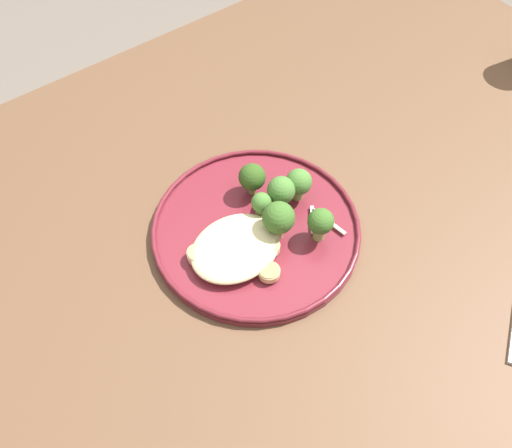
{
  "coord_description": "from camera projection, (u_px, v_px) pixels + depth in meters",
  "views": [
    {
      "loc": [
        0.3,
        0.31,
        1.35
      ],
      "look_at": [
        0.04,
        -0.03,
        0.76
      ],
      "focal_mm": 37.15,
      "sensor_mm": 36.0,
      "label": 1
    }
  ],
  "objects": [
    {
      "name": "ground",
      "position": [
        276.0,
        396.0,
        1.35
      ],
      "size": [
        6.0,
        6.0,
        0.0
      ],
      "primitive_type": "plane",
      "color": "#665B51"
    },
    {
      "name": "wooden_dining_table",
      "position": [
        290.0,
        259.0,
        0.81
      ],
      "size": [
        1.4,
        1.0,
        0.74
      ],
      "color": "brown",
      "rests_on": "ground"
    },
    {
      "name": "dinner_plate",
      "position": [
        256.0,
        229.0,
        0.74
      ],
      "size": [
        0.29,
        0.29,
        0.02
      ],
      "color": "maroon",
      "rests_on": "wooden_dining_table"
    },
    {
      "name": "noodle_bed",
      "position": [
        235.0,
        248.0,
        0.7
      ],
      "size": [
        0.13,
        0.1,
        0.03
      ],
      "color": "beige",
      "rests_on": "dinner_plate"
    },
    {
      "name": "seared_scallop_right_edge",
      "position": [
        198.0,
        255.0,
        0.7
      ],
      "size": [
        0.03,
        0.03,
        0.01
      ],
      "color": "#E5C689",
      "rests_on": "dinner_plate"
    },
    {
      "name": "seared_scallop_center_golden",
      "position": [
        230.0,
        249.0,
        0.7
      ],
      "size": [
        0.03,
        0.03,
        0.01
      ],
      "color": "beige",
      "rests_on": "dinner_plate"
    },
    {
      "name": "seared_scallop_front_small",
      "position": [
        236.0,
        232.0,
        0.72
      ],
      "size": [
        0.03,
        0.03,
        0.02
      ],
      "color": "beige",
      "rests_on": "dinner_plate"
    },
    {
      "name": "seared_scallop_left_edge",
      "position": [
        269.0,
        272.0,
        0.68
      ],
      "size": [
        0.03,
        0.03,
        0.01
      ],
      "color": "#DBB77A",
      "rests_on": "dinner_plate"
    },
    {
      "name": "seared_scallop_on_noodles",
      "position": [
        270.0,
        247.0,
        0.7
      ],
      "size": [
        0.03,
        0.03,
        0.01
      ],
      "color": "#E5C689",
      "rests_on": "dinner_plate"
    },
    {
      "name": "broccoli_floret_front_edge",
      "position": [
        281.0,
        191.0,
        0.73
      ],
      "size": [
        0.04,
        0.04,
        0.05
      ],
      "color": "#89A356",
      "rests_on": "dinner_plate"
    },
    {
      "name": "broccoli_floret_center_pile",
      "position": [
        321.0,
        223.0,
        0.7
      ],
      "size": [
        0.04,
        0.04,
        0.05
      ],
      "color": "#89A356",
      "rests_on": "dinner_plate"
    },
    {
      "name": "broccoli_floret_rear_charred",
      "position": [
        279.0,
        219.0,
        0.7
      ],
      "size": [
        0.04,
        0.04,
        0.06
      ],
      "color": "#89A356",
      "rests_on": "dinner_plate"
    },
    {
      "name": "broccoli_floret_right_tilted",
      "position": [
        299.0,
        183.0,
        0.74
      ],
      "size": [
        0.04,
        0.04,
        0.05
      ],
      "color": "#7A994C",
      "rests_on": "dinner_plate"
    },
    {
      "name": "broccoli_floret_near_rim",
      "position": [
        261.0,
        204.0,
        0.72
      ],
      "size": [
        0.03,
        0.03,
        0.05
      ],
      "color": "#7A994C",
      "rests_on": "dinner_plate"
    },
    {
      "name": "broccoli_floret_left_leaning",
      "position": [
        252.0,
        177.0,
        0.75
      ],
      "size": [
        0.04,
        0.04,
        0.05
      ],
      "color": "#7A994C",
      "rests_on": "dinner_plate"
    },
    {
      "name": "onion_sliver_pale_crescent",
      "position": [
        312.0,
        220.0,
        0.74
      ],
      "size": [
        0.03,
        0.04,
        0.0
      ],
      "primitive_type": "cube",
      "rotation": [
        0.0,
        0.0,
        0.88
      ],
      "color": "silver",
      "rests_on": "dinner_plate"
    },
    {
      "name": "onion_sliver_short_strip",
      "position": [
        282.0,
        215.0,
        0.74
      ],
      "size": [
        0.04,
        0.05,
        0.0
      ],
      "primitive_type": "cube",
      "rotation": [
        0.0,
        0.0,
        0.95
      ],
      "color": "silver",
      "rests_on": "dinner_plate"
    },
    {
      "name": "onion_sliver_curled_piece",
      "position": [
        329.0,
        222.0,
        0.74
      ],
      "size": [
        0.01,
        0.06,
        0.0
      ],
      "primitive_type": "cube",
      "rotation": [
        0.0,
        0.0,
        1.71
      ],
      "color": "silver",
      "rests_on": "dinner_plate"
    }
  ]
}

